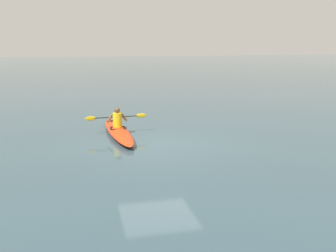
# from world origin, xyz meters

# --- Properties ---
(ground_plane) EXTENTS (160.00, 160.00, 0.00)m
(ground_plane) POSITION_xyz_m (0.00, 0.00, 0.00)
(ground_plane) COLOR #334C56
(kayak) EXTENTS (1.00, 4.52, 0.29)m
(kayak) POSITION_xyz_m (1.08, -1.84, 0.15)
(kayak) COLOR red
(kayak) RESTS_ON ground
(kayaker) EXTENTS (2.30, 0.47, 0.74)m
(kayaker) POSITION_xyz_m (1.09, -2.00, 0.61)
(kayaker) COLOR yellow
(kayaker) RESTS_ON kayak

